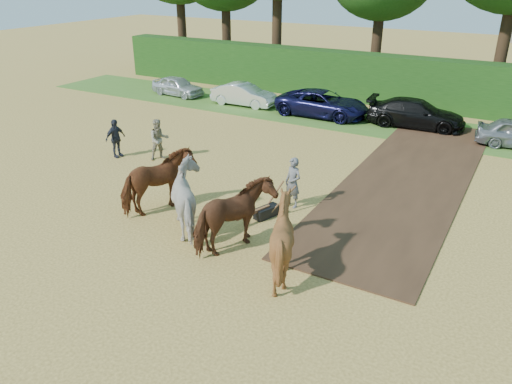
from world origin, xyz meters
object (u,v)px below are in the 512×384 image
(spectator_near, at_px, (159,140))
(parked_cars, at_px, (431,118))
(spectator_far, at_px, (116,138))
(plough_team, at_px, (215,207))

(spectator_near, xyz_separation_m, parked_cars, (9.67, 10.26, -0.22))
(spectator_far, height_order, parked_cars, spectator_far)
(spectator_far, distance_m, plough_team, 9.06)
(spectator_near, distance_m, plough_team, 7.81)
(spectator_near, distance_m, spectator_far, 2.05)
(spectator_far, xyz_separation_m, plough_team, (8.12, -4.01, 0.22))
(parked_cars, bearing_deg, spectator_near, -133.29)
(spectator_near, bearing_deg, spectator_far, 146.81)
(spectator_near, xyz_separation_m, plough_team, (6.20, -4.74, 0.18))
(spectator_far, relative_size, parked_cars, 0.05)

